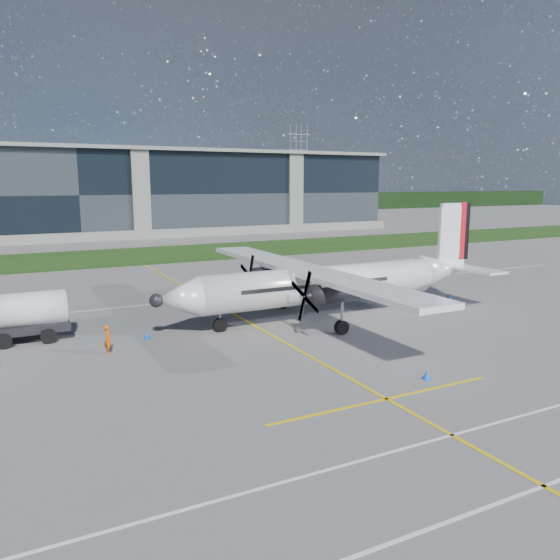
% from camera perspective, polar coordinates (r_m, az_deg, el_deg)
% --- Properties ---
extents(ground, '(400.00, 400.00, 0.00)m').
position_cam_1_polar(ground, '(66.11, -16.60, 1.42)').
color(ground, '#63605E').
rests_on(ground, ground).
extents(grass_strip, '(400.00, 18.00, 0.04)m').
position_cam_1_polar(grass_strip, '(73.92, -17.76, 2.26)').
color(grass_strip, '#193A10').
rests_on(grass_strip, ground).
extents(terminal_building, '(120.00, 20.00, 15.00)m').
position_cam_1_polar(terminal_building, '(105.03, -20.93, 8.37)').
color(terminal_building, black).
rests_on(terminal_building, ground).
extents(tree_line, '(400.00, 6.00, 6.00)m').
position_cam_1_polar(tree_line, '(164.90, -23.21, 7.06)').
color(tree_line, black).
rests_on(tree_line, ground).
extents(pylon_east, '(9.00, 4.60, 30.00)m').
position_cam_1_polar(pylon_east, '(199.48, 1.93, 11.71)').
color(pylon_east, gray).
rests_on(pylon_east, ground).
extents(yellow_taxiway_centerline, '(0.20, 70.00, 0.01)m').
position_cam_1_polar(yellow_taxiway_centerline, '(38.59, -3.77, -4.19)').
color(yellow_taxiway_centerline, yellow).
rests_on(yellow_taxiway_centerline, ground).
extents(white_lane_line, '(90.00, 0.15, 0.01)m').
position_cam_1_polar(white_lane_line, '(18.34, 19.73, -21.83)').
color(white_lane_line, white).
rests_on(white_lane_line, ground).
extents(turboprop_aircraft, '(25.74, 26.69, 8.01)m').
position_cam_1_polar(turboprop_aircraft, '(38.75, 5.57, 1.88)').
color(turboprop_aircraft, white).
rests_on(turboprop_aircraft, ground).
extents(ground_crew_person, '(0.59, 0.79, 1.89)m').
position_cam_1_polar(ground_crew_person, '(32.44, -17.56, -5.71)').
color(ground_crew_person, '#F25907').
rests_on(ground_crew_person, ground).
extents(safety_cone_fwd, '(0.36, 0.36, 0.50)m').
position_cam_1_polar(safety_cone_fwd, '(34.86, -13.71, -5.61)').
color(safety_cone_fwd, blue).
rests_on(safety_cone_fwd, ground).
extents(safety_cone_portwing, '(0.36, 0.36, 0.50)m').
position_cam_1_polar(safety_cone_portwing, '(28.13, 15.06, -9.51)').
color(safety_cone_portwing, blue).
rests_on(safety_cone_portwing, ground).
extents(safety_cone_stbdwing, '(0.36, 0.36, 0.50)m').
position_cam_1_polar(safety_cone_stbdwing, '(50.51, -4.58, -0.49)').
color(safety_cone_stbdwing, blue).
rests_on(safety_cone_stbdwing, ground).
extents(safety_cone_tail, '(0.36, 0.36, 0.50)m').
position_cam_1_polar(safety_cone_tail, '(47.36, 17.19, -1.63)').
color(safety_cone_tail, blue).
rests_on(safety_cone_tail, ground).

